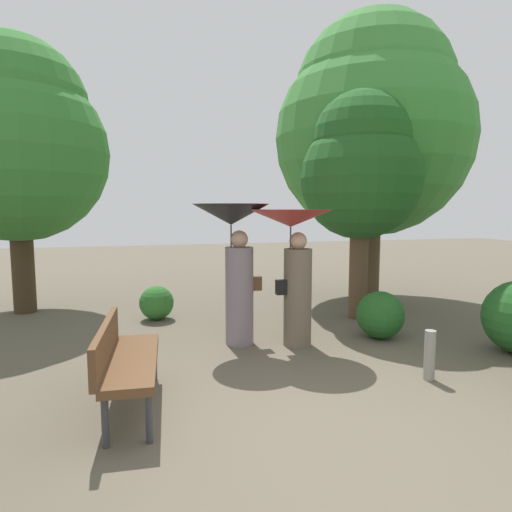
% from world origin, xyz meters
% --- Properties ---
extents(ground_plane, '(40.00, 40.00, 0.00)m').
position_xyz_m(ground_plane, '(0.00, 0.00, 0.00)').
color(ground_plane, brown).
extents(person_left, '(1.05, 1.05, 1.96)m').
position_xyz_m(person_left, '(-0.45, 2.58, 1.37)').
color(person_left, gray).
rests_on(person_left, ground).
extents(person_right, '(1.15, 1.15, 1.89)m').
position_xyz_m(person_right, '(0.31, 2.31, 1.34)').
color(person_right, '#6B5B4C').
rests_on(person_right, ground).
extents(park_bench, '(0.59, 1.53, 0.83)m').
position_xyz_m(park_bench, '(-1.90, 0.94, 0.51)').
color(park_bench, '#38383D').
rests_on(park_bench, ground).
extents(tree_near_left, '(3.17, 3.17, 4.93)m').
position_xyz_m(tree_near_left, '(-3.75, 5.48, 3.14)').
color(tree_near_left, '#42301E').
rests_on(tree_near_left, ground).
extents(tree_near_right, '(3.93, 3.93, 5.76)m').
position_xyz_m(tree_near_right, '(2.93, 4.81, 3.59)').
color(tree_near_right, brown).
rests_on(tree_near_right, ground).
extents(tree_far_back, '(2.05, 2.05, 3.86)m').
position_xyz_m(tree_far_back, '(1.95, 3.46, 2.60)').
color(tree_far_back, brown).
rests_on(tree_far_back, ground).
extents(bush_path_left, '(0.70, 0.70, 0.70)m').
position_xyz_m(bush_path_left, '(1.67, 2.29, 0.35)').
color(bush_path_left, '#235B23').
rests_on(bush_path_left, ground).
extents(bush_far_side, '(0.58, 0.58, 0.58)m').
position_xyz_m(bush_far_side, '(-1.44, 4.28, 0.29)').
color(bush_far_side, '#2D6B28').
rests_on(bush_far_side, ground).
extents(path_marker_post, '(0.12, 0.12, 0.56)m').
position_xyz_m(path_marker_post, '(1.35, 0.76, 0.28)').
color(path_marker_post, gray).
rests_on(path_marker_post, ground).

